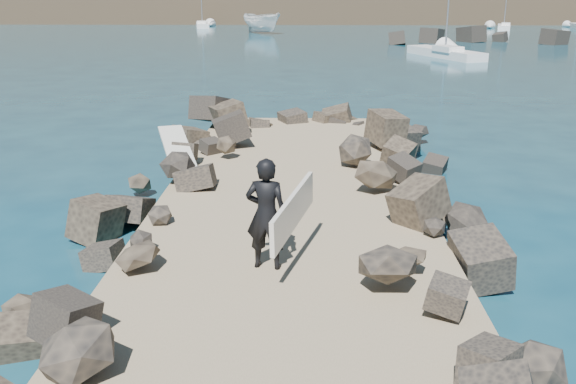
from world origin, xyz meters
The scene contains 10 objects.
ground centered at (0.00, 0.00, 0.00)m, with size 800.00×800.00×0.00m, color #0F384C.
jetty centered at (0.00, -2.00, 0.30)m, with size 6.00×26.00×0.60m, color #8C7759.
riprap_left centered at (-2.90, -1.50, 0.50)m, with size 2.60×22.00×1.00m, color #262321.
riprap_right centered at (2.90, -1.50, 0.50)m, with size 2.60×22.00×1.00m, color black.
surfboard_resting centered at (-3.10, 3.99, 1.04)m, with size 0.66×2.64×0.09m, color silver.
boat_imported centered at (-5.24, 69.52, 1.29)m, with size 2.51×6.68×2.58m, color white.
surfer_with_board centered at (-0.26, -2.41, 1.57)m, with size 1.17×2.32×1.92m.
sailboat_d centered at (27.18, 78.35, 0.35)m, with size 3.42×7.21×8.51m.
sailboat_c centered at (11.41, 40.11, 0.35)m, with size 4.96×8.82×10.35m.
sailboat_e centered at (-14.80, 82.60, 0.35)m, with size 3.00×7.77×9.10m.
Camera 1 is at (0.33, -12.48, 5.12)m, focal length 40.00 mm.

